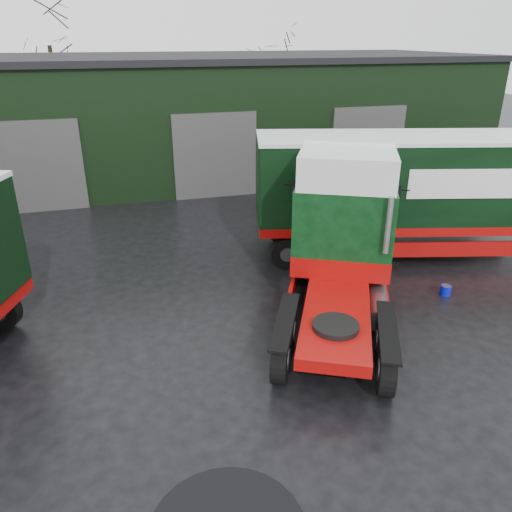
{
  "coord_description": "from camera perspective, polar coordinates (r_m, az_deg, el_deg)",
  "views": [
    {
      "loc": [
        -2.72,
        -9.27,
        7.25
      ],
      "look_at": [
        0.76,
        2.77,
        1.7
      ],
      "focal_mm": 35.0,
      "sensor_mm": 36.0,
      "label": 1
    }
  ],
  "objects": [
    {
      "name": "wash_bucket",
      "position": [
        16.27,
        20.85,
        -3.68
      ],
      "size": [
        0.42,
        0.42,
        0.3
      ],
      "primitive_type": "cylinder",
      "rotation": [
        0.0,
        0.0,
        0.37
      ],
      "color": "#080FBA",
      "rests_on": "ground"
    },
    {
      "name": "hero_tractor",
      "position": [
        12.82,
        9.7,
        0.47
      ],
      "size": [
        5.94,
        7.78,
        4.46
      ],
      "primitive_type": null,
      "rotation": [
        0.0,
        0.0,
        -0.46
      ],
      "color": "black",
      "rests_on": "ground"
    },
    {
      "name": "tree_back_a",
      "position": [
        39.49,
        -22.09,
        18.64
      ],
      "size": [
        4.4,
        4.4,
        9.5
      ],
      "primitive_type": null,
      "color": "black",
      "rests_on": "ground"
    },
    {
      "name": "warehouse",
      "position": [
        29.93,
        -7.2,
        15.85
      ],
      "size": [
        32.4,
        12.4,
        6.3
      ],
      "color": "black",
      "rests_on": "ground"
    },
    {
      "name": "ground",
      "position": [
        12.08,
        0.17,
        -13.0
      ],
      "size": [
        100.0,
        100.0,
        0.0
      ],
      "primitive_type": "plane",
      "color": "black"
    },
    {
      "name": "lorry_right",
      "position": [
        18.57,
        20.06,
        6.44
      ],
      "size": [
        16.45,
        6.8,
        4.27
      ],
      "primitive_type": null,
      "rotation": [
        0.0,
        0.0,
        -1.82
      ],
      "color": "silver",
      "rests_on": "ground"
    },
    {
      "name": "puddle_1",
      "position": [
        16.92,
        8.62,
        -1.77
      ],
      "size": [
        1.92,
        1.92,
        0.01
      ],
      "primitive_type": "cylinder",
      "color": "black",
      "rests_on": "ground"
    },
    {
      "name": "tree_back_b",
      "position": [
        41.43,
        1.9,
        19.03
      ],
      "size": [
        4.4,
        4.4,
        7.5
      ],
      "primitive_type": null,
      "color": "black",
      "rests_on": "ground"
    }
  ]
}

